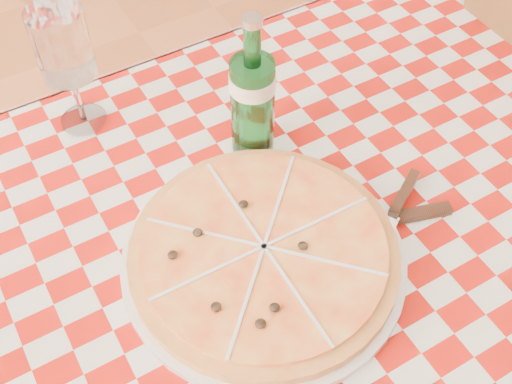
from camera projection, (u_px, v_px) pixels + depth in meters
dining_table at (288, 280)px, 0.95m from camera, size 1.20×0.80×0.75m
tablecloth at (290, 245)px, 0.88m from camera, size 1.30×0.90×0.01m
pizza_plate at (264, 253)px, 0.84m from camera, size 0.38×0.38×0.05m
water_bottle at (252, 89)px, 0.90m from camera, size 0.09×0.09×0.24m
wine_glass at (70, 71)px, 0.94m from camera, size 0.08×0.08×0.21m
cutlery at (392, 216)px, 0.89m from camera, size 0.25×0.22×0.02m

